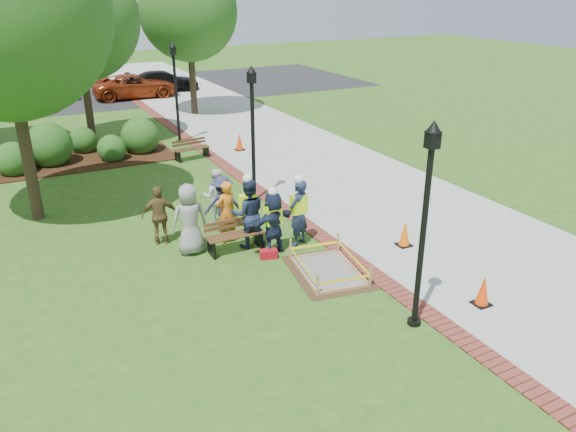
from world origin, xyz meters
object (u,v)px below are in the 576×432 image
cone_front (483,291)px  hivis_worker_a (273,221)px  hivis_worker_c (248,212)px  bench_near (235,242)px  hivis_worker_b (299,211)px  wet_concrete_pad (329,264)px  lamp_near (425,213)px

cone_front → hivis_worker_a: size_ratio=0.40×
hivis_worker_c → bench_near: bearing=-168.1°
cone_front → hivis_worker_b: hivis_worker_b is taller
cone_front → hivis_worker_b: size_ratio=0.37×
hivis_worker_a → hivis_worker_b: bearing=10.9°
wet_concrete_pad → bench_near: 2.64m
wet_concrete_pad → hivis_worker_a: (-0.71, 1.58, 0.67)m
hivis_worker_b → hivis_worker_c: hivis_worker_c is taller
lamp_near → hivis_worker_b: bearing=93.9°
wet_concrete_pad → hivis_worker_c: 2.61m
bench_near → lamp_near: size_ratio=0.36×
bench_near → hivis_worker_b: (1.66, -0.40, 0.71)m
cone_front → hivis_worker_c: 6.06m
wet_concrete_pad → hivis_worker_b: (0.11, 1.74, 0.73)m
bench_near → hivis_worker_c: hivis_worker_c is taller
wet_concrete_pad → hivis_worker_a: hivis_worker_a is taller
wet_concrete_pad → lamp_near: size_ratio=0.60×
cone_front → bench_near: bearing=127.0°
lamp_near → hivis_worker_a: lamp_near is taller
lamp_near → hivis_worker_a: (-1.13, 4.30, -1.57)m
hivis_worker_b → hivis_worker_c: 1.32m
bench_near → hivis_worker_c: size_ratio=0.75×
wet_concrete_pad → lamp_near: (0.42, -2.71, 2.25)m
bench_near → cone_front: bearing=-53.0°
wet_concrete_pad → hivis_worker_a: bearing=114.1°
wet_concrete_pad → bench_near: size_ratio=1.67×
hivis_worker_a → lamp_near: bearing=-75.3°
hivis_worker_a → hivis_worker_c: 0.77m
cone_front → hivis_worker_b: (-2.08, 4.55, 0.62)m
hivis_worker_b → hivis_worker_c: size_ratio=0.97×
wet_concrete_pad → hivis_worker_c: (-1.11, 2.23, 0.76)m
hivis_worker_b → bench_near: bearing=166.4°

